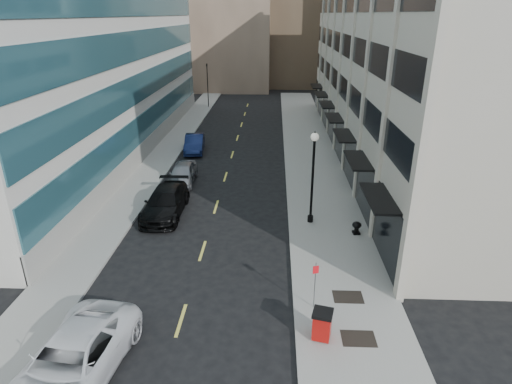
# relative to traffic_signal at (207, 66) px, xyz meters

# --- Properties ---
(ground) EXTENTS (160.00, 160.00, 0.00)m
(ground) POSITION_rel_traffic_signal_xyz_m (5.50, -48.00, -5.72)
(ground) COLOR black
(ground) RESTS_ON ground
(sidewalk_right) EXTENTS (5.00, 80.00, 0.15)m
(sidewalk_right) POSITION_rel_traffic_signal_xyz_m (13.00, -28.00, -5.64)
(sidewalk_right) COLOR gray
(sidewalk_right) RESTS_ON ground
(sidewalk_left) EXTENTS (3.00, 80.00, 0.15)m
(sidewalk_left) POSITION_rel_traffic_signal_xyz_m (-1.00, -28.00, -5.64)
(sidewalk_left) COLOR gray
(sidewalk_left) RESTS_ON ground
(building_right) EXTENTS (15.30, 46.50, 18.25)m
(building_right) POSITION_rel_traffic_signal_xyz_m (22.44, -21.01, 3.28)
(building_right) COLOR #B9AD9C
(building_right) RESTS_ON ground
(building_left) EXTENTS (16.14, 46.00, 20.00)m
(building_left) POSITION_rel_traffic_signal_xyz_m (-10.45, -21.00, 4.27)
(building_left) COLOR beige
(building_left) RESTS_ON ground
(skyline_tan_near) EXTENTS (14.00, 18.00, 28.00)m
(skyline_tan_near) POSITION_rel_traffic_signal_xyz_m (1.50, 20.00, 8.28)
(skyline_tan_near) COLOR #937860
(skyline_tan_near) RESTS_ON ground
(skyline_tan_far) EXTENTS (12.00, 14.00, 22.00)m
(skyline_tan_far) POSITION_rel_traffic_signal_xyz_m (-8.50, 30.00, 5.28)
(skyline_tan_far) COLOR #937860
(skyline_tan_far) RESTS_ON ground
(skyline_stone) EXTENTS (10.00, 14.00, 20.00)m
(skyline_stone) POSITION_rel_traffic_signal_xyz_m (23.50, 18.00, 4.28)
(skyline_stone) COLOR #B9AD9C
(skyline_stone) RESTS_ON ground
(grate_mid) EXTENTS (1.40, 1.00, 0.01)m
(grate_mid) POSITION_rel_traffic_signal_xyz_m (13.10, -47.00, -5.56)
(grate_mid) COLOR black
(grate_mid) RESTS_ON sidewalk_right
(grate_far) EXTENTS (1.40, 1.00, 0.01)m
(grate_far) POSITION_rel_traffic_signal_xyz_m (13.10, -44.20, -5.56)
(grate_far) COLOR black
(grate_far) RESTS_ON sidewalk_right
(road_centerline) EXTENTS (0.15, 68.20, 0.01)m
(road_centerline) POSITION_rel_traffic_signal_xyz_m (5.50, -31.00, -5.71)
(road_centerline) COLOR #D8CC4C
(road_centerline) RESTS_ON ground
(traffic_signal) EXTENTS (0.66, 0.66, 6.98)m
(traffic_signal) POSITION_rel_traffic_signal_xyz_m (0.00, 0.00, 0.00)
(traffic_signal) COLOR black
(traffic_signal) RESTS_ON ground
(car_white_van) EXTENTS (3.71, 6.77, 1.80)m
(car_white_van) POSITION_rel_traffic_signal_xyz_m (2.30, -49.49, -4.82)
(car_white_van) COLOR white
(car_white_van) RESTS_ON ground
(car_black_pickup) EXTENTS (2.45, 6.03, 1.75)m
(car_black_pickup) POSITION_rel_traffic_signal_xyz_m (2.30, -35.30, -4.84)
(car_black_pickup) COLOR black
(car_black_pickup) RESTS_ON ground
(car_silver_sedan) EXTENTS (2.03, 4.81, 1.63)m
(car_silver_sedan) POSITION_rel_traffic_signal_xyz_m (2.30, -29.55, -4.91)
(car_silver_sedan) COLOR gray
(car_silver_sedan) RESTS_ON ground
(car_blue_sedan) EXTENTS (2.23, 5.11, 1.64)m
(car_blue_sedan) POSITION_rel_traffic_signal_xyz_m (1.74, -21.13, -4.90)
(car_blue_sedan) COLOR #131E48
(car_blue_sedan) RESTS_ON ground
(trash_bin) EXTENTS (0.97, 0.99, 1.30)m
(trash_bin) POSITION_rel_traffic_signal_xyz_m (11.56, -47.00, -4.87)
(trash_bin) COLOR #A60E0B
(trash_bin) RESTS_ON sidewalk_right
(lamppost) EXTENTS (0.50, 0.50, 5.99)m
(lamppost) POSITION_rel_traffic_signal_xyz_m (11.90, -36.30, -2.05)
(lamppost) COLOR black
(lamppost) RESTS_ON sidewalk_right
(sign_post) EXTENTS (0.27, 0.11, 2.34)m
(sign_post) POSITION_rel_traffic_signal_xyz_m (11.41, -45.01, -4.05)
(sign_post) COLOR slate
(sign_post) RESTS_ON sidewalk_right
(urn_planter) EXTENTS (0.56, 0.56, 0.78)m
(urn_planter) POSITION_rel_traffic_signal_xyz_m (14.57, -37.82, -5.09)
(urn_planter) COLOR black
(urn_planter) RESTS_ON sidewalk_right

